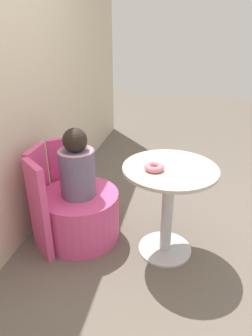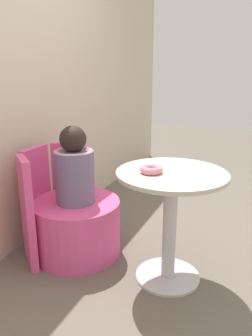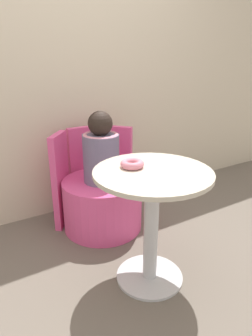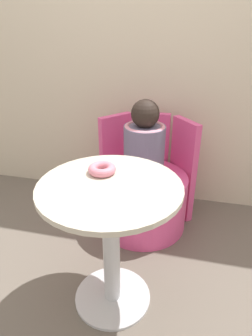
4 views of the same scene
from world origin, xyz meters
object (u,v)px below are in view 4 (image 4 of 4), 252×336
Objects in this scene: round_table at (111,224)px; donut at (102,169)px; child_figure at (144,145)px; tub_chair at (143,201)px.

round_table is 5.35× the size of donut.
round_table is 0.27m from donut.
child_figure is 4.01× the size of donut.
child_figure is 0.61m from donut.
round_table is at bearing -92.63° from tub_chair.
donut is at bearing -99.61° from tub_chair.
round_table is 1.33× the size of child_figure.
round_table is at bearing -92.63° from child_figure.
child_figure reaches higher than tub_chair.
child_figure is (0.03, 0.70, 0.14)m from round_table.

